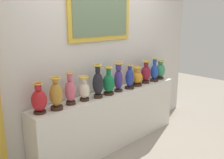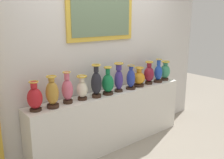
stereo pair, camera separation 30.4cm
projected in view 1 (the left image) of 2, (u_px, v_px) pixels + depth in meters
The scene contains 15 objects.
ground_plane at pixel (112, 145), 3.71m from camera, with size 10.07×10.07×0.00m, color gray.
display_shelf at pixel (112, 119), 3.61m from camera, with size 2.50×0.33×0.82m, color silver.
back_wall at pixel (101, 49), 3.52m from camera, with size 4.07×0.14×2.78m.
vase_crimson at pixel (39, 100), 2.72m from camera, with size 0.17×0.17×0.34m.
vase_ochre at pixel (56, 95), 2.82m from camera, with size 0.15×0.15×0.38m.
vase_rose at pixel (70, 91), 2.99m from camera, with size 0.14×0.14×0.39m.
vase_ivory at pixel (84, 89), 3.13m from camera, with size 0.14×0.14×0.32m.
vase_onyx at pixel (98, 83), 3.23m from camera, with size 0.14×0.14×0.44m.
vase_emerald at pixel (109, 83), 3.37m from camera, with size 0.16×0.16×0.39m.
vase_indigo at pixel (118, 78), 3.51m from camera, with size 0.13×0.13×0.41m.
vase_cobalt at pixel (130, 78), 3.65m from camera, with size 0.14×0.14×0.36m.
vase_amber at pixel (137, 77), 3.81m from camera, with size 0.18×0.18×0.30m.
vase_burgundy at pixel (146, 73), 3.94m from camera, with size 0.16×0.16×0.36m.
vase_sapphire at pixel (154, 72), 4.07m from camera, with size 0.14×0.14×0.38m.
vase_jade at pixel (160, 70), 4.21m from camera, with size 0.16×0.16×0.32m.
Camera 1 is at (-2.34, -2.41, 1.85)m, focal length 40.19 mm.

